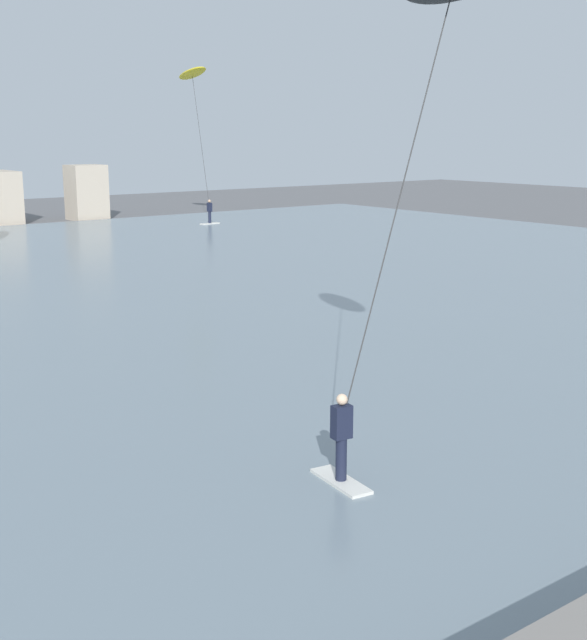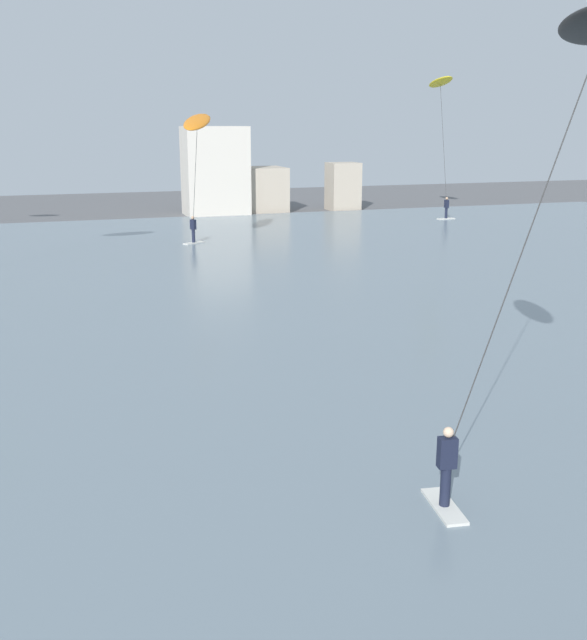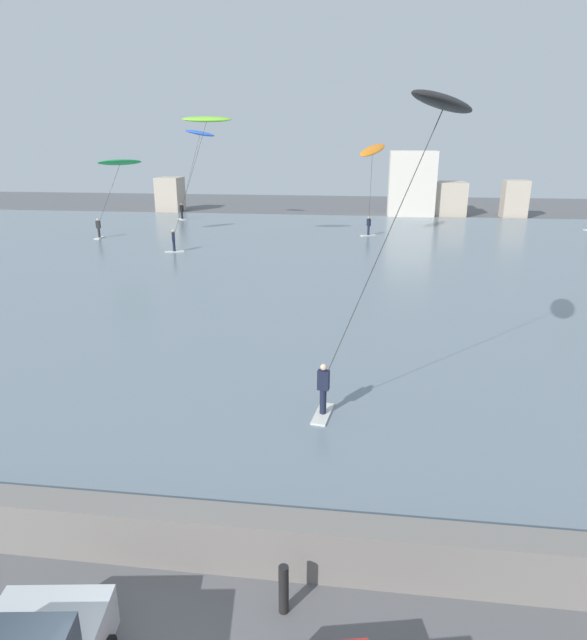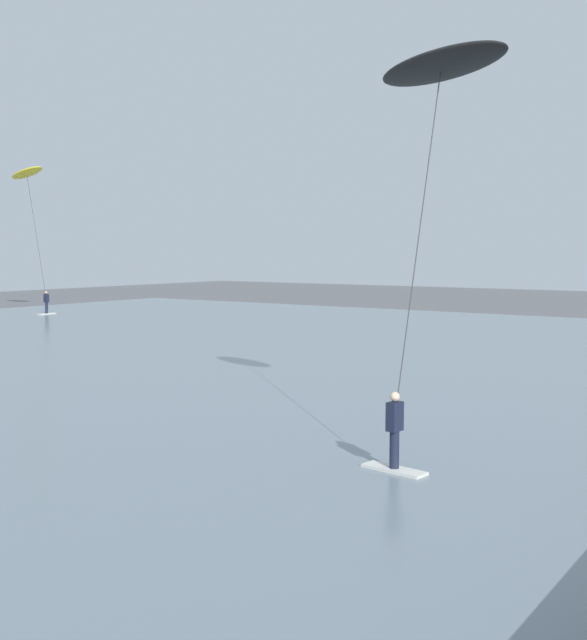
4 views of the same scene
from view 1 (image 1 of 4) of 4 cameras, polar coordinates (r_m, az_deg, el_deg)
kitesurfer_black at (r=16.49m, az=10.14°, el=19.67°), size 4.50×4.07×9.16m
kitesurfer_yellow at (r=59.73m, az=-6.71°, el=15.48°), size 1.92×4.07×10.46m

